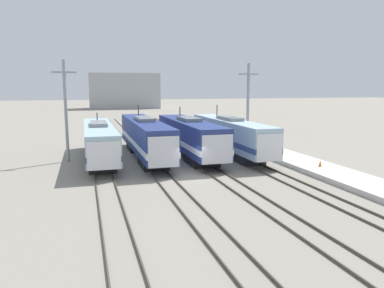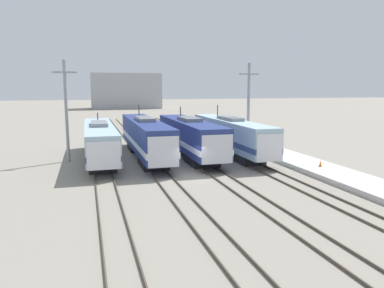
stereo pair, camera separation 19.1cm
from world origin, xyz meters
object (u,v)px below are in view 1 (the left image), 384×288
(catenary_tower_right, at_px, (248,107))
(locomotive_far_right, at_px, (231,136))
(traffic_cone, at_px, (320,163))
(locomotive_center_left, at_px, (146,138))
(catenary_tower_left, at_px, (66,109))
(locomotive_far_left, at_px, (99,141))
(locomotive_center_right, at_px, (190,137))

(catenary_tower_right, bearing_deg, locomotive_far_right, -156.97)
(catenary_tower_right, xyz_separation_m, traffic_cone, (2.24, -10.88, -4.58))
(locomotive_center_left, relative_size, locomotive_far_right, 1.04)
(locomotive_far_right, bearing_deg, catenary_tower_right, 23.03)
(catenary_tower_left, height_order, catenary_tower_right, same)
(locomotive_far_left, distance_m, locomotive_center_left, 4.76)
(catenary_tower_left, bearing_deg, locomotive_center_right, -4.58)
(locomotive_center_left, relative_size, locomotive_center_right, 1.10)
(locomotive_center_right, xyz_separation_m, locomotive_far_right, (4.75, -0.01, -0.02))
(locomotive_center_left, height_order, traffic_cone, locomotive_center_left)
(traffic_cone, bearing_deg, catenary_tower_right, 101.62)
(catenary_tower_left, bearing_deg, catenary_tower_right, 0.00)
(catenary_tower_left, distance_m, traffic_cone, 24.97)
(locomotive_far_left, bearing_deg, catenary_tower_right, 2.70)
(catenary_tower_left, height_order, traffic_cone, catenary_tower_left)
(locomotive_center_right, xyz_separation_m, catenary_tower_left, (-12.61, 1.01, 3.10))
(locomotive_center_left, xyz_separation_m, catenary_tower_right, (11.90, 0.46, 3.06))
(locomotive_far_left, height_order, catenary_tower_right, catenary_tower_right)
(locomotive_far_left, xyz_separation_m, traffic_cone, (18.89, -10.10, -1.35))
(catenary_tower_left, xyz_separation_m, traffic_cone, (22.00, -10.88, -4.58))
(catenary_tower_right, bearing_deg, traffic_cone, -78.38)
(locomotive_center_left, bearing_deg, locomotive_center_right, -6.61)
(locomotive_far_left, xyz_separation_m, catenary_tower_right, (16.65, 0.78, 3.23))
(locomotive_far_left, height_order, locomotive_center_left, locomotive_center_left)
(locomotive_far_right, distance_m, catenary_tower_right, 4.07)
(locomotive_center_left, bearing_deg, catenary_tower_left, 176.65)
(locomotive_far_left, bearing_deg, locomotive_center_left, 3.92)
(locomotive_center_left, height_order, catenary_tower_right, catenary_tower_right)
(locomotive_center_right, bearing_deg, locomotive_far_left, 178.64)
(locomotive_center_left, distance_m, locomotive_center_right, 4.78)
(locomotive_center_left, xyz_separation_m, locomotive_center_right, (4.75, -0.55, -0.03))
(locomotive_far_left, height_order, locomotive_center_right, locomotive_center_right)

